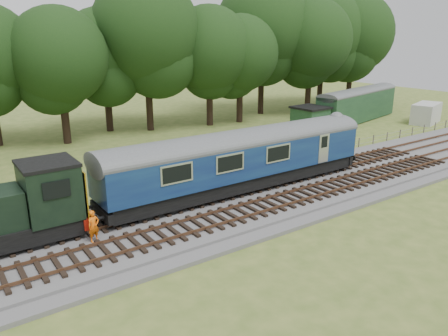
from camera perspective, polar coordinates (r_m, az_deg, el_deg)
ground at (r=26.03m, az=2.73°, el=-4.76°), size 120.00×120.00×0.00m
ballast at (r=25.96m, az=2.74°, el=-4.40°), size 70.00×7.00×0.35m
track_north at (r=26.92m, az=0.93°, el=-3.03°), size 67.20×2.40×0.21m
track_south at (r=24.72m, az=5.02°, el=-5.00°), size 67.20×2.40×0.21m
fence at (r=29.48m, az=-2.61°, el=-2.07°), size 64.00×0.12×1.00m
tree_line at (r=44.71m, az=-14.77°, el=4.10°), size 70.00×8.00×18.00m
dmu_railcar at (r=26.64m, az=2.18°, el=1.70°), size 18.05×2.86×3.88m
worker at (r=21.40m, az=-16.66°, el=-7.29°), size 0.63×0.49×1.55m
parked_coach at (r=52.62m, az=17.10°, el=8.13°), size 14.67×5.59×3.70m
shed at (r=45.65m, az=11.18°, el=6.30°), size 3.34×3.34×2.60m
caravan at (r=54.25m, az=24.89°, el=6.51°), size 4.96×3.42×2.21m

